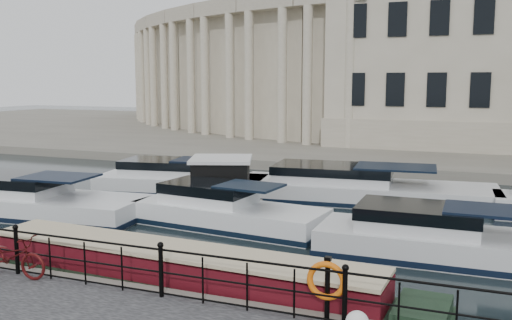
{
  "coord_description": "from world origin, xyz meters",
  "views": [
    {
      "loc": [
        6.25,
        -12.42,
        5.19
      ],
      "look_at": [
        0.5,
        2.0,
        3.0
      ],
      "focal_mm": 40.0,
      "sensor_mm": 36.0,
      "label": 1
    }
  ],
  "objects_px": {
    "bicycle": "(10,256)",
    "life_ring_post": "(327,282)",
    "narrowboat": "(174,281)",
    "harbour_hut": "(221,186)"
  },
  "relations": [
    {
      "from": "bicycle",
      "to": "life_ring_post",
      "type": "distance_m",
      "value": 7.59
    },
    {
      "from": "bicycle",
      "to": "life_ring_post",
      "type": "relative_size",
      "value": 1.52
    },
    {
      "from": "bicycle",
      "to": "narrowboat",
      "type": "relative_size",
      "value": 0.15
    },
    {
      "from": "bicycle",
      "to": "harbour_hut",
      "type": "xyz_separation_m",
      "value": [
        0.58,
        10.47,
        -0.11
      ]
    },
    {
      "from": "bicycle",
      "to": "life_ring_post",
      "type": "height_order",
      "value": "life_ring_post"
    },
    {
      "from": "bicycle",
      "to": "harbour_hut",
      "type": "relative_size",
      "value": 0.48
    },
    {
      "from": "life_ring_post",
      "to": "harbour_hut",
      "type": "relative_size",
      "value": 0.32
    },
    {
      "from": "life_ring_post",
      "to": "narrowboat",
      "type": "bearing_deg",
      "value": 162.2
    },
    {
      "from": "narrowboat",
      "to": "bicycle",
      "type": "bearing_deg",
      "value": -151.4
    },
    {
      "from": "life_ring_post",
      "to": "narrowboat",
      "type": "distance_m",
      "value": 4.45
    }
  ]
}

